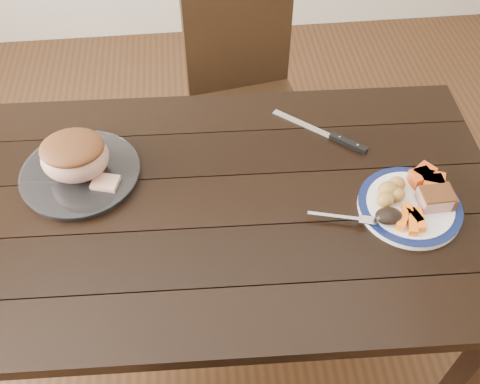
{
  "coord_description": "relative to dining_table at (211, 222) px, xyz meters",
  "views": [
    {
      "loc": [
        -0.02,
        -0.93,
        1.86
      ],
      "look_at": [
        0.08,
        -0.02,
        0.8
      ],
      "focal_mm": 40.0,
      "sensor_mm": 36.0,
      "label": 1
    }
  ],
  "objects": [
    {
      "name": "dark_mushroom",
      "position": [
        0.45,
        -0.13,
        0.13
      ],
      "size": [
        0.07,
        0.05,
        0.03
      ],
      "primitive_type": "ellipsoid",
      "color": "black",
      "rests_on": "dinner_plate"
    },
    {
      "name": "dining_table",
      "position": [
        0.0,
        0.0,
        0.0
      ],
      "size": [
        1.63,
        0.96,
        0.75
      ],
      "rotation": [
        0.0,
        0.0,
        -0.04
      ],
      "color": "black",
      "rests_on": "ground"
    },
    {
      "name": "roast_joint",
      "position": [
        -0.35,
        0.13,
        0.17
      ],
      "size": [
        0.18,
        0.16,
        0.12
      ],
      "primitive_type": "ellipsoid",
      "color": "tan",
      "rests_on": "serving_platter"
    },
    {
      "name": "fork",
      "position": [
        0.35,
        -0.11,
        0.11
      ],
      "size": [
        0.18,
        0.06,
        0.0
      ],
      "rotation": [
        0.0,
        0.0,
        -0.26
      ],
      "color": "silver",
      "rests_on": "dinner_plate"
    },
    {
      "name": "chair_far",
      "position": [
        0.18,
        0.74,
        -0.13
      ],
      "size": [
        0.49,
        0.5,
        0.93
      ],
      "rotation": [
        0.0,
        0.0,
        3.31
      ],
      "color": "black",
      "rests_on": "ground"
    },
    {
      "name": "carrot_batons",
      "position": [
        0.51,
        -0.14,
        0.12
      ],
      "size": [
        0.08,
        0.1,
        0.02
      ],
      "color": "orange",
      "rests_on": "dinner_plate"
    },
    {
      "name": "plate_rim",
      "position": [
        0.53,
        -0.08,
        0.11
      ],
      "size": [
        0.27,
        0.27,
        0.02
      ],
      "primitive_type": "torus",
      "color": "#0D1641",
      "rests_on": "dinner_plate"
    },
    {
      "name": "cut_slice",
      "position": [
        -0.28,
        0.07,
        0.12
      ],
      "size": [
        0.08,
        0.07,
        0.02
      ],
      "primitive_type": "cube",
      "rotation": [
        0.0,
        0.0,
        -0.28
      ],
      "color": "tan",
      "rests_on": "serving_platter"
    },
    {
      "name": "roasted_potatoes",
      "position": [
        0.48,
        -0.05,
        0.13
      ],
      "size": [
        0.09,
        0.09,
        0.04
      ],
      "color": "gold",
      "rests_on": "dinner_plate"
    },
    {
      "name": "carving_knife",
      "position": [
        0.39,
        0.2,
        0.1
      ],
      "size": [
        0.26,
        0.23,
        0.01
      ],
      "rotation": [
        0.0,
        0.0,
        -0.71
      ],
      "color": "silver",
      "rests_on": "dining_table"
    },
    {
      "name": "pumpkin_wedges",
      "position": [
        0.59,
        -0.02,
        0.13
      ],
      "size": [
        0.1,
        0.1,
        0.04
      ],
      "color": "#F95A1B",
      "rests_on": "dinner_plate"
    },
    {
      "name": "serving_platter",
      "position": [
        -0.35,
        0.13,
        0.1
      ],
      "size": [
        0.32,
        0.32,
        0.02
      ],
      "primitive_type": "cylinder",
      "color": "white",
      "rests_on": "dining_table"
    },
    {
      "name": "dinner_plate",
      "position": [
        0.53,
        -0.08,
        0.1
      ],
      "size": [
        0.27,
        0.27,
        0.02
      ],
      "primitive_type": "cylinder",
      "color": "white",
      "rests_on": "dining_table"
    },
    {
      "name": "ground",
      "position": [
        0.0,
        0.0,
        -0.66
      ],
      "size": [
        4.0,
        4.0,
        0.0
      ],
      "primitive_type": "plane",
      "color": "#472B16",
      "rests_on": "ground"
    },
    {
      "name": "pork_slice",
      "position": [
        0.59,
        -0.09,
        0.13
      ],
      "size": [
        0.09,
        0.07,
        0.04
      ],
      "primitive_type": "cube",
      "rotation": [
        0.0,
        0.0,
        0.02
      ],
      "color": "tan",
      "rests_on": "dinner_plate"
    }
  ]
}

